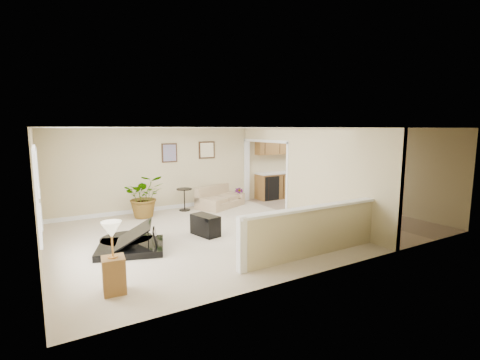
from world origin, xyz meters
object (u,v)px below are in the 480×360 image
piano_bench (205,225)px  accent_table (184,196)px  loveseat (220,196)px  palm_plant (145,196)px  lamp_stand (113,263)px  small_plant (239,198)px  piano (127,225)px

piano_bench → accent_table: bearing=79.2°
loveseat → palm_plant: palm_plant is taller
loveseat → accent_table: 1.18m
palm_plant → lamp_stand: palm_plant is taller
accent_table → lamp_stand: size_ratio=0.61×
palm_plant → small_plant: 3.13m
loveseat → small_plant: loveseat is taller
piano → lamp_stand: piano is taller
loveseat → palm_plant: (-2.43, -0.13, 0.26)m
piano → lamp_stand: bearing=-90.2°
palm_plant → small_plant: (3.10, 0.09, -0.36)m
piano → loveseat: size_ratio=0.95×
piano_bench → small_plant: size_ratio=1.31×
accent_table → palm_plant: bearing=-171.2°
piano → piano_bench: piano is taller
accent_table → piano_bench: bearing=-100.8°
palm_plant → piano: bearing=-112.8°
accent_table → palm_plant: (-1.25, -0.19, 0.16)m
piano_bench → lamp_stand: lamp_stand is taller
piano_bench → lamp_stand: 3.11m
palm_plant → lamp_stand: (-1.65, -4.35, -0.12)m
palm_plant → small_plant: size_ratio=2.29×
piano_bench → accent_table: (0.49, 2.60, 0.20)m
accent_table → loveseat: bearing=-2.9°
accent_table → palm_plant: palm_plant is taller
palm_plant → piano_bench: bearing=-72.5°
lamp_stand → palm_plant: bearing=69.2°
loveseat → lamp_stand: (-4.08, -4.49, 0.14)m
piano_bench → small_plant: bearing=46.8°
loveseat → lamp_stand: 6.06m
piano_bench → small_plant: small_plant is taller
small_plant → loveseat: bearing=176.4°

